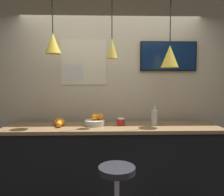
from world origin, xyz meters
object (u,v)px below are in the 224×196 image
Objects in this scene: fruit_bowl at (95,121)px; spread_jar at (121,122)px; bar_stool at (117,194)px; juice_bottle at (154,117)px; mounted_tv at (168,56)px.

fruit_bowl reaches higher than spread_jar.
juice_bottle reaches higher than bar_stool.
mounted_tv is (0.78, 1.03, 1.44)m from bar_stool.
mounted_tv reaches higher than bar_stool.
spread_jar is at bearing 82.85° from bar_stool.
juice_bottle is 0.43m from spread_jar.
juice_bottle is at bearing 0.00° from spread_jar.
mounted_tv reaches higher than juice_bottle.
spread_jar is at bearing -154.42° from mounted_tv.
bar_stool is 1.93m from mounted_tv.
bar_stool is at bearing -126.43° from juice_bottle.
bar_stool is at bearing -127.02° from mounted_tv.
fruit_bowl is at bearing -162.25° from mounted_tv.
juice_bottle is (0.75, -0.01, 0.04)m from fruit_bowl.
bar_stool is 2.99× the size of fruit_bowl.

